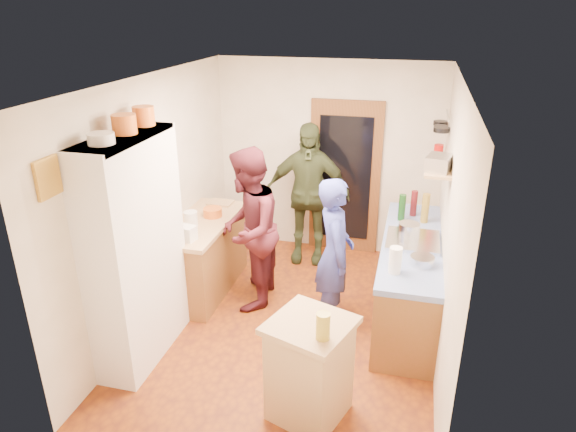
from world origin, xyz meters
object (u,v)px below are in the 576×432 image
at_px(person_back, 308,194).
at_px(right_counter_base, 409,280).
at_px(person_hob, 338,255).
at_px(person_left, 252,228).
at_px(island_base, 309,372).
at_px(hutch_body, 136,251).

bearing_deg(person_back, right_counter_base, -43.02).
height_order(right_counter_base, person_hob, person_hob).
xyz_separation_m(person_left, person_back, (0.39, 1.19, 0.02)).
height_order(island_base, person_hob, person_hob).
distance_m(right_counter_base, person_back, 1.79).
relative_size(hutch_body, island_base, 2.56).
height_order(hutch_body, person_left, hutch_body).
bearing_deg(person_left, right_counter_base, 89.78).
relative_size(hutch_body, right_counter_base, 1.00).
bearing_deg(person_left, island_base, 26.92).
bearing_deg(person_back, person_hob, -71.86).
relative_size(island_base, person_left, 0.47).
bearing_deg(hutch_body, right_counter_base, 27.47).
xyz_separation_m(hutch_body, person_hob, (1.76, 0.93, -0.27)).
bearing_deg(person_hob, person_back, 7.91).
bearing_deg(person_hob, right_counter_base, -79.15).
relative_size(right_counter_base, island_base, 2.56).
height_order(hutch_body, island_base, hutch_body).
height_order(right_counter_base, person_left, person_left).
xyz_separation_m(right_counter_base, person_left, (-1.75, -0.15, 0.50)).
xyz_separation_m(person_hob, person_back, (-0.62, 1.42, 0.12)).
height_order(hutch_body, person_back, hutch_body).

